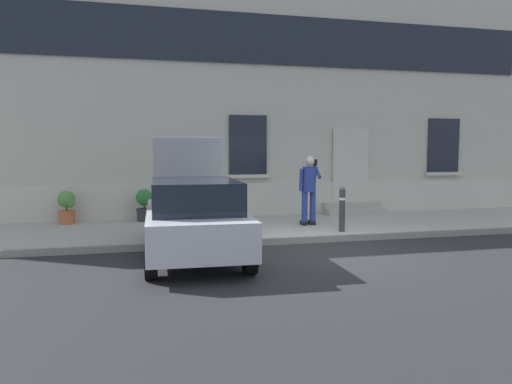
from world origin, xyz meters
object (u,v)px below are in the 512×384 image
(planter_terracotta, at_px, (67,206))
(planter_cream, at_px, (218,203))
(person_on_phone, at_px, (309,186))
(bollard_near_person, at_px, (342,208))
(hatchback_car_silver, at_px, (194,217))
(planter_charcoal, at_px, (145,204))

(planter_terracotta, xyz_separation_m, planter_cream, (3.92, -0.13, 0.00))
(person_on_phone, bearing_deg, bollard_near_person, -72.27)
(hatchback_car_silver, distance_m, planter_terracotta, 5.00)
(planter_terracotta, distance_m, planter_charcoal, 1.96)
(hatchback_car_silver, height_order, bollard_near_person, hatchback_car_silver)
(hatchback_car_silver, distance_m, planter_cream, 4.15)
(person_on_phone, bearing_deg, planter_cream, 139.43)
(bollard_near_person, xyz_separation_m, person_on_phone, (-0.42, 1.10, 0.44))
(bollard_near_person, relative_size, planter_terracotta, 1.22)
(hatchback_car_silver, height_order, planter_charcoal, hatchback_car_silver)
(planter_charcoal, bearing_deg, planter_terracotta, -179.50)
(bollard_near_person, xyz_separation_m, planter_cream, (-2.50, 2.67, -0.11))
(planter_charcoal, bearing_deg, bollard_near_person, -32.30)
(planter_terracotta, bearing_deg, bollard_near_person, -23.58)
(bollard_near_person, distance_m, planter_cream, 3.66)
(bollard_near_person, bearing_deg, planter_cream, 133.11)
(bollard_near_person, distance_m, planter_charcoal, 5.28)
(bollard_near_person, bearing_deg, person_on_phone, 111.13)
(person_on_phone, relative_size, planter_charcoal, 2.04)
(person_on_phone, distance_m, planter_charcoal, 4.42)
(hatchback_car_silver, xyz_separation_m, planter_terracotta, (-2.82, 4.13, -0.19))
(hatchback_car_silver, distance_m, person_on_phone, 4.01)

